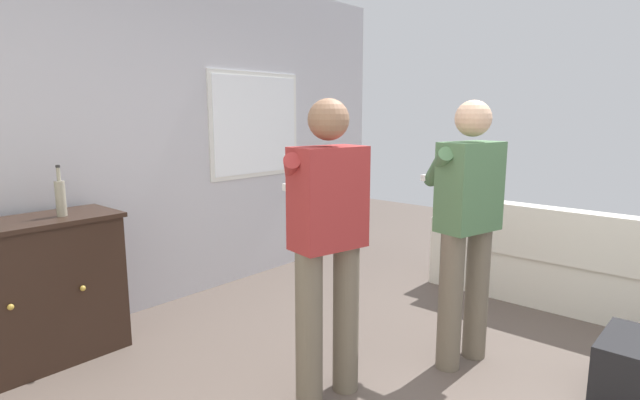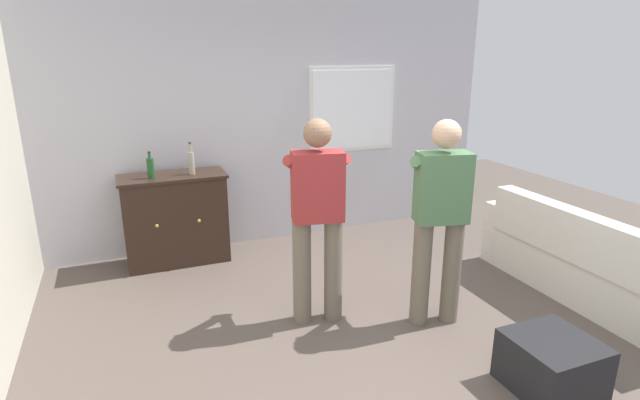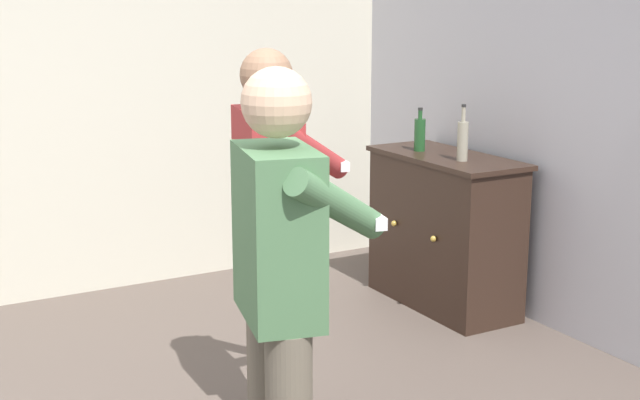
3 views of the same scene
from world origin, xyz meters
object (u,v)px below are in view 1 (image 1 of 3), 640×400
at_px(person_standing_left, 327,237).
at_px(person_standing_right, 466,221).
at_px(sideboard_cabinet, 34,293).
at_px(bottle_wine_green, 61,197).
at_px(couch, 571,269).

distance_m(person_standing_left, person_standing_right, 0.96).
relative_size(sideboard_cabinet, bottle_wine_green, 3.23).
height_order(sideboard_cabinet, person_standing_right, person_standing_right).
bearing_deg(bottle_wine_green, couch, -36.52).
bearing_deg(sideboard_cabinet, person_standing_right, -48.33).
bearing_deg(person_standing_right, person_standing_left, 155.81).
relative_size(couch, sideboard_cabinet, 2.21).
bearing_deg(bottle_wine_green, person_standing_left, -65.25).
distance_m(bottle_wine_green, person_standing_left, 1.77).
bearing_deg(sideboard_cabinet, bottle_wine_green, -11.40).
xyz_separation_m(bottle_wine_green, person_standing_right, (1.62, -2.00, -0.13)).
height_order(person_standing_left, person_standing_right, same).
bearing_deg(person_standing_left, person_standing_right, -24.19).
bearing_deg(sideboard_cabinet, couch, -35.31).
bearing_deg(sideboard_cabinet, person_standing_left, -60.35).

